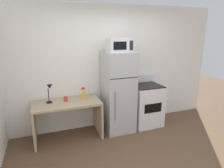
# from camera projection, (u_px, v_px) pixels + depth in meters

# --- Properties ---
(ground_plane) EXTENTS (12.00, 12.00, 0.00)m
(ground_plane) POSITION_uv_depth(u_px,v_px,m) (148.00, 167.00, 3.03)
(ground_plane) COLOR brown
(wall_back_white) EXTENTS (5.00, 0.10, 2.60)m
(wall_back_white) POSITION_uv_depth(u_px,v_px,m) (111.00, 67.00, 4.23)
(wall_back_white) COLOR white
(wall_back_white) RESTS_ON ground
(desk) EXTENTS (1.27, 0.62, 0.75)m
(desk) POSITION_uv_depth(u_px,v_px,m) (67.00, 113.00, 3.74)
(desk) COLOR tan
(desk) RESTS_ON ground
(desk_lamp) EXTENTS (0.14, 0.12, 0.35)m
(desk_lamp) POSITION_uv_depth(u_px,v_px,m) (49.00, 91.00, 3.59)
(desk_lamp) COLOR black
(desk_lamp) RESTS_ON desk
(coffee_mug) EXTENTS (0.08, 0.08, 0.09)m
(coffee_mug) POSITION_uv_depth(u_px,v_px,m) (66.00, 99.00, 3.72)
(coffee_mug) COLOR #D83F33
(coffee_mug) RESTS_ON desk
(spray_bottle) EXTENTS (0.06, 0.06, 0.25)m
(spray_bottle) POSITION_uv_depth(u_px,v_px,m) (83.00, 95.00, 3.81)
(spray_bottle) COLOR yellow
(spray_bottle) RESTS_ON desk
(refrigerator) EXTENTS (0.59, 0.64, 1.66)m
(refrigerator) POSITION_uv_depth(u_px,v_px,m) (118.00, 92.00, 4.02)
(refrigerator) COLOR #B7B7BC
(refrigerator) RESTS_ON ground
(microwave) EXTENTS (0.46, 0.35, 0.26)m
(microwave) POSITION_uv_depth(u_px,v_px,m) (119.00, 45.00, 3.75)
(microwave) COLOR silver
(microwave) RESTS_ON refrigerator
(oven_range) EXTENTS (0.64, 0.61, 1.10)m
(oven_range) POSITION_uv_depth(u_px,v_px,m) (146.00, 104.00, 4.35)
(oven_range) COLOR white
(oven_range) RESTS_ON ground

